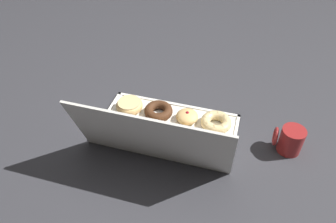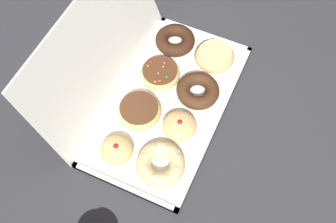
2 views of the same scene
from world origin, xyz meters
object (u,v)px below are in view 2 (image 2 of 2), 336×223
Objects in this scene: donut_box at (169,104)px; chocolate_frosted_donut_5 at (139,111)px; chocolate_cake_ring_donut_2 at (198,91)px; sprinkle_donut_6 at (160,73)px; jelly_filled_donut_1 at (180,126)px; jelly_filled_donut_4 at (117,150)px; chocolate_cake_ring_donut_7 at (175,40)px; glazed_ring_donut_3 at (215,56)px; cruller_donut_0 at (161,164)px.

chocolate_frosted_donut_5 is at bearing 138.83° from donut_box.
chocolate_cake_ring_donut_2 is 1.05× the size of sprinkle_donut_6.
chocolate_frosted_donut_5 is at bearing 136.27° from chocolate_cake_ring_donut_2.
jelly_filled_donut_1 is 0.12m from chocolate_cake_ring_donut_2.
jelly_filled_donut_4 reaches higher than chocolate_cake_ring_donut_7.
jelly_filled_donut_4 reaches higher than donut_box.
chocolate_cake_ring_donut_2 and chocolate_cake_ring_donut_7 have the same top height.
glazed_ring_donut_3 reaches higher than chocolate_cake_ring_donut_2.
glazed_ring_donut_3 is 0.27m from chocolate_frosted_donut_5.
chocolate_frosted_donut_5 is 1.05× the size of sprinkle_donut_6.
chocolate_cake_ring_donut_7 is at bearing 2.42° from chocolate_frosted_donut_5.
donut_box is 4.42× the size of cruller_donut_0.
chocolate_frosted_donut_5 is (-0.25, 0.11, -0.00)m from glazed_ring_donut_3.
chocolate_frosted_donut_5 is at bearing -179.43° from sprinkle_donut_6.
donut_box is at bearing 162.29° from glazed_ring_donut_3.
glazed_ring_donut_3 reaches higher than chocolate_frosted_donut_5.
donut_box is at bearing -41.17° from chocolate_frosted_donut_5.
donut_box is 4.59× the size of chocolate_cake_ring_donut_2.
sprinkle_donut_6 is (0.13, 0.12, -0.00)m from jelly_filled_donut_1.
glazed_ring_donut_3 is at bearing 0.07° from cruller_donut_0.
jelly_filled_donut_1 reaches higher than cruller_donut_0.
jelly_filled_donut_4 is (-0.01, 0.12, 0.00)m from cruller_donut_0.
chocolate_cake_ring_donut_2 is 1.01× the size of chocolate_cake_ring_donut_7.
donut_box is 0.09m from sprinkle_donut_6.
chocolate_cake_ring_donut_2 is at bearing -94.61° from sprinkle_donut_6.
cruller_donut_0 is at bearing -179.93° from glazed_ring_donut_3.
jelly_filled_donut_1 is 0.28m from chocolate_cake_ring_donut_7.
jelly_filled_donut_4 is 0.71× the size of chocolate_frosted_donut_5.
jelly_filled_donut_4 is 0.26m from sprinkle_donut_6.
chocolate_cake_ring_donut_7 is (0.25, 0.13, -0.00)m from jelly_filled_donut_1.
cruller_donut_0 is 0.12m from jelly_filled_donut_1.
sprinkle_donut_6 is (0.07, 0.06, 0.02)m from donut_box.
jelly_filled_donut_1 reaches higher than chocolate_cake_ring_donut_7.
cruller_donut_0 is at bearing 179.82° from chocolate_cake_ring_donut_2.
jelly_filled_donut_4 reaches higher than sprinkle_donut_6.
chocolate_frosted_donut_5 is 0.26m from chocolate_cake_ring_donut_7.
glazed_ring_donut_3 is at bearing -93.56° from chocolate_cake_ring_donut_7.
glazed_ring_donut_3 is at bearing -44.89° from sprinkle_donut_6.
donut_box is 4.80× the size of sprinkle_donut_6.
donut_box is at bearing -16.53° from jelly_filled_donut_4.
jelly_filled_donut_1 is at bearing -153.74° from chocolate_cake_ring_donut_7.
jelly_filled_donut_1 is 0.11m from chocolate_frosted_donut_5.
chocolate_cake_ring_donut_7 is at bearing 43.45° from chocolate_cake_ring_donut_2.
chocolate_cake_ring_donut_2 is at bearing -179.45° from glazed_ring_donut_3.
jelly_filled_donut_4 is at bearing -179.70° from sprinkle_donut_6.
jelly_filled_donut_1 reaches higher than donut_box.
jelly_filled_donut_1 is at bearing -42.14° from jelly_filled_donut_4.
jelly_filled_donut_4 reaches higher than chocolate_cake_ring_donut_2.
chocolate_frosted_donut_5 is (-0.06, 0.06, 0.02)m from donut_box.
chocolate_cake_ring_donut_7 is at bearing 86.44° from glazed_ring_donut_3.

